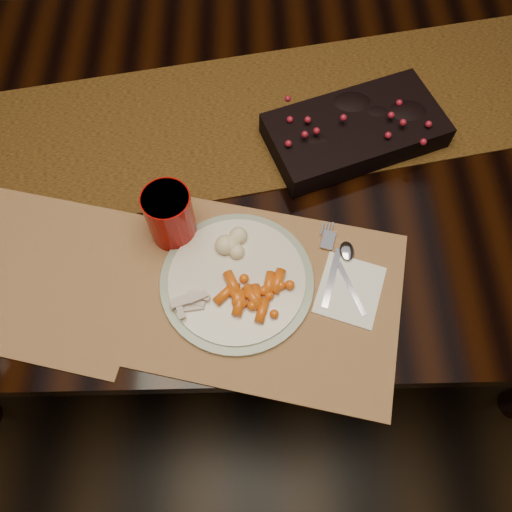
{
  "coord_description": "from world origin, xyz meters",
  "views": [
    {
      "loc": [
        0.01,
        -0.67,
        1.61
      ],
      "look_at": [
        0.02,
        -0.27,
        0.8
      ],
      "focal_mm": 35.0,
      "sensor_mm": 36.0,
      "label": 1
    }
  ],
  "objects_px": {
    "turkey_shreds": "(190,303)",
    "red_cup": "(170,216)",
    "placemat_main": "(266,296)",
    "centerpiece": "(356,128)",
    "napkin": "(350,290)",
    "mashed_potatoes": "(228,242)",
    "dining_table": "(248,235)",
    "baby_carrots": "(254,303)",
    "dinner_plate": "(237,280)"
  },
  "relations": [
    {
      "from": "dinner_plate",
      "to": "turkey_shreds",
      "type": "relative_size",
      "value": 4.02
    },
    {
      "from": "dining_table",
      "to": "placemat_main",
      "type": "xyz_separation_m",
      "value": [
        0.03,
        -0.33,
        0.38
      ]
    },
    {
      "from": "dinner_plate",
      "to": "baby_carrots",
      "type": "relative_size",
      "value": 2.33
    },
    {
      "from": "mashed_potatoes",
      "to": "turkey_shreds",
      "type": "bearing_deg",
      "value": -120.46
    },
    {
      "from": "dinner_plate",
      "to": "red_cup",
      "type": "distance_m",
      "value": 0.17
    },
    {
      "from": "dining_table",
      "to": "mashed_potatoes",
      "type": "xyz_separation_m",
      "value": [
        -0.03,
        -0.24,
        0.41
      ]
    },
    {
      "from": "mashed_potatoes",
      "to": "turkey_shreds",
      "type": "relative_size",
      "value": 1.04
    },
    {
      "from": "centerpiece",
      "to": "dinner_plate",
      "type": "distance_m",
      "value": 0.42
    },
    {
      "from": "baby_carrots",
      "to": "red_cup",
      "type": "distance_m",
      "value": 0.23
    },
    {
      "from": "baby_carrots",
      "to": "turkey_shreds",
      "type": "xyz_separation_m",
      "value": [
        -0.11,
        0.0,
        -0.0
      ]
    },
    {
      "from": "dinner_plate",
      "to": "napkin",
      "type": "xyz_separation_m",
      "value": [
        0.21,
        -0.02,
        -0.01
      ]
    },
    {
      "from": "centerpiece",
      "to": "baby_carrots",
      "type": "relative_size",
      "value": 2.97
    },
    {
      "from": "centerpiece",
      "to": "napkin",
      "type": "bearing_deg",
      "value": -97.12
    },
    {
      "from": "dining_table",
      "to": "centerpiece",
      "type": "height_order",
      "value": "centerpiece"
    },
    {
      "from": "dinner_plate",
      "to": "baby_carrots",
      "type": "bearing_deg",
      "value": -59.26
    },
    {
      "from": "baby_carrots",
      "to": "centerpiece",
      "type": "bearing_deg",
      "value": 60.02
    },
    {
      "from": "placemat_main",
      "to": "mashed_potatoes",
      "type": "bearing_deg",
      "value": 138.37
    },
    {
      "from": "placemat_main",
      "to": "baby_carrots",
      "type": "height_order",
      "value": "baby_carrots"
    },
    {
      "from": "placemat_main",
      "to": "mashed_potatoes",
      "type": "height_order",
      "value": "mashed_potatoes"
    },
    {
      "from": "mashed_potatoes",
      "to": "centerpiece",
      "type": "bearing_deg",
      "value": 44.77
    },
    {
      "from": "centerpiece",
      "to": "mashed_potatoes",
      "type": "xyz_separation_m",
      "value": [
        -0.27,
        -0.27,
        -0.0
      ]
    },
    {
      "from": "mashed_potatoes",
      "to": "placemat_main",
      "type": "bearing_deg",
      "value": -54.83
    },
    {
      "from": "centerpiece",
      "to": "baby_carrots",
      "type": "distance_m",
      "value": 0.44
    },
    {
      "from": "dining_table",
      "to": "centerpiece",
      "type": "relative_size",
      "value": 4.94
    },
    {
      "from": "dining_table",
      "to": "red_cup",
      "type": "bearing_deg",
      "value": -125.68
    },
    {
      "from": "placemat_main",
      "to": "mashed_potatoes",
      "type": "xyz_separation_m",
      "value": [
        -0.07,
        0.1,
        0.04
      ]
    },
    {
      "from": "placemat_main",
      "to": "dining_table",
      "type": "bearing_deg",
      "value": 109.04
    },
    {
      "from": "placemat_main",
      "to": "red_cup",
      "type": "height_order",
      "value": "red_cup"
    },
    {
      "from": "centerpiece",
      "to": "dinner_plate",
      "type": "xyz_separation_m",
      "value": [
        -0.25,
        -0.33,
        -0.03
      ]
    },
    {
      "from": "baby_carrots",
      "to": "napkin",
      "type": "relative_size",
      "value": 0.95
    },
    {
      "from": "turkey_shreds",
      "to": "napkin",
      "type": "bearing_deg",
      "value": 5.44
    },
    {
      "from": "dining_table",
      "to": "napkin",
      "type": "height_order",
      "value": "napkin"
    },
    {
      "from": "napkin",
      "to": "red_cup",
      "type": "xyz_separation_m",
      "value": [
        -0.33,
        0.13,
        0.06
      ]
    },
    {
      "from": "centerpiece",
      "to": "dinner_plate",
      "type": "height_order",
      "value": "centerpiece"
    },
    {
      "from": "turkey_shreds",
      "to": "red_cup",
      "type": "height_order",
      "value": "red_cup"
    },
    {
      "from": "turkey_shreds",
      "to": "placemat_main",
      "type": "bearing_deg",
      "value": 8.38
    },
    {
      "from": "dining_table",
      "to": "napkin",
      "type": "bearing_deg",
      "value": -59.83
    },
    {
      "from": "centerpiece",
      "to": "red_cup",
      "type": "xyz_separation_m",
      "value": [
        -0.38,
        -0.22,
        0.03
      ]
    },
    {
      "from": "placemat_main",
      "to": "turkey_shreds",
      "type": "bearing_deg",
      "value": -158.42
    },
    {
      "from": "baby_carrots",
      "to": "mashed_potatoes",
      "type": "xyz_separation_m",
      "value": [
        -0.05,
        0.12,
        0.01
      ]
    },
    {
      "from": "centerpiece",
      "to": "red_cup",
      "type": "relative_size",
      "value": 2.98
    },
    {
      "from": "dining_table",
      "to": "dinner_plate",
      "type": "xyz_separation_m",
      "value": [
        -0.02,
        -0.31,
        0.39
      ]
    },
    {
      "from": "placemat_main",
      "to": "turkey_shreds",
      "type": "distance_m",
      "value": 0.14
    },
    {
      "from": "turkey_shreds",
      "to": "napkin",
      "type": "height_order",
      "value": "turkey_shreds"
    },
    {
      "from": "turkey_shreds",
      "to": "baby_carrots",
      "type": "bearing_deg",
      "value": -1.52
    },
    {
      "from": "baby_carrots",
      "to": "turkey_shreds",
      "type": "relative_size",
      "value": 1.73
    },
    {
      "from": "dinner_plate",
      "to": "turkey_shreds",
      "type": "height_order",
      "value": "turkey_shreds"
    },
    {
      "from": "turkey_shreds",
      "to": "dinner_plate",
      "type": "bearing_deg",
      "value": 30.46
    },
    {
      "from": "napkin",
      "to": "red_cup",
      "type": "distance_m",
      "value": 0.36
    },
    {
      "from": "dining_table",
      "to": "napkin",
      "type": "xyz_separation_m",
      "value": [
        0.19,
        -0.33,
        0.38
      ]
    }
  ]
}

